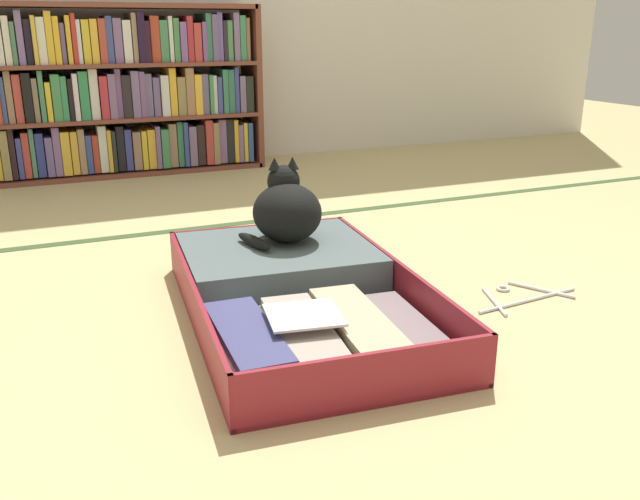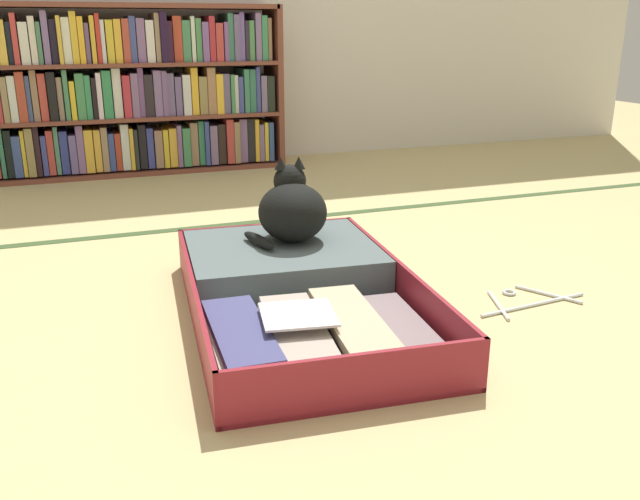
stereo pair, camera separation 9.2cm
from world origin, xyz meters
name	(u,v)px [view 2 (the right image)]	position (x,y,z in m)	size (l,w,h in m)	color
ground_plane	(309,328)	(0.00, 0.00, 0.00)	(10.00, 10.00, 0.00)	tan
tatami_border	(223,225)	(0.00, 1.03, 0.00)	(4.80, 0.05, 0.00)	#384E29
bookshelf	(136,93)	(-0.18, 2.23, 0.42)	(1.54, 0.30, 0.87)	brown
open_suitcase	(294,290)	(0.01, 0.14, 0.06)	(0.67, 1.04, 0.13)	maroon
black_cat	(291,210)	(0.08, 0.37, 0.22)	(0.27, 0.27, 0.25)	black
clothes_hanger	(525,300)	(0.64, -0.05, 0.01)	(0.37, 0.21, 0.01)	silver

